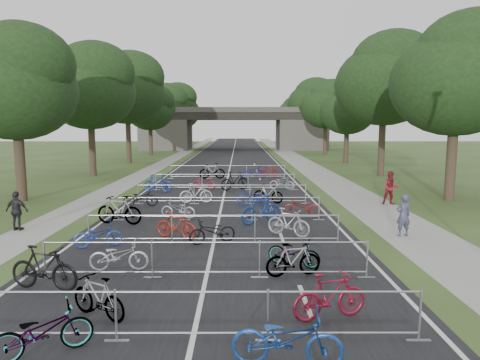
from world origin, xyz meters
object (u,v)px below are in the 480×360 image
object	(u,v)px
bike_2	(287,339)
overpass_bridge	(234,129)
pedestrian_a	(403,215)
pedestrian_b	(391,188)
bike_1	(98,297)
pedestrian_c	(17,211)
bike_0	(42,332)

from	to	relation	value
bike_2	overpass_bridge	bearing A→B (deg)	8.35
pedestrian_a	pedestrian_b	xyz separation A→B (m)	(1.84, 6.61, 0.07)
overpass_bridge	bike_1	xyz separation A→B (m)	(-2.23, -63.96, -3.04)
bike_2	pedestrian_b	bearing A→B (deg)	-18.41
bike_2	pedestrian_c	bearing A→B (deg)	51.79
pedestrian_a	overpass_bridge	bearing A→B (deg)	-95.30
bike_0	pedestrian_a	size ratio (longest dim) A/B	1.11
bike_1	overpass_bridge	bearing A→B (deg)	-150.93
pedestrian_c	pedestrian_b	bearing A→B (deg)	-154.01
pedestrian_a	pedestrian_b	size ratio (longest dim) A/B	0.92
bike_0	bike_2	bearing A→B (deg)	-125.84
pedestrian_b	pedestrian_c	xyz separation A→B (m)	(-17.40, -5.69, -0.08)
pedestrian_b	pedestrian_a	bearing A→B (deg)	-99.70
overpass_bridge	bike_0	bearing A→B (deg)	-92.42
bike_0	pedestrian_b	bearing A→B (deg)	-69.16
overpass_bridge	bike_2	distance (m)	66.02
bike_0	bike_2	xyz separation A→B (m)	(4.58, -0.37, 0.05)
overpass_bridge	pedestrian_a	distance (m)	57.37
bike_1	pedestrian_b	world-z (taller)	pedestrian_b
pedestrian_a	pedestrian_c	distance (m)	15.59
bike_0	bike_1	bearing A→B (deg)	-49.87
bike_0	pedestrian_a	bearing A→B (deg)	-80.48
pedestrian_b	pedestrian_c	world-z (taller)	pedestrian_b
pedestrian_a	pedestrian_c	xyz separation A→B (m)	(-15.56, 0.92, -0.01)
pedestrian_b	pedestrian_c	bearing A→B (deg)	-156.08
bike_0	pedestrian_a	distance (m)	13.37
overpass_bridge	bike_0	world-z (taller)	overpass_bridge
bike_0	bike_1	world-z (taller)	bike_1
bike_2	pedestrian_a	xyz separation A→B (m)	(5.55, 9.09, 0.30)
pedestrian_a	pedestrian_b	bearing A→B (deg)	-118.19
bike_0	pedestrian_a	xyz separation A→B (m)	(10.13, 8.72, 0.35)
bike_0	pedestrian_c	bearing A→B (deg)	-1.77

